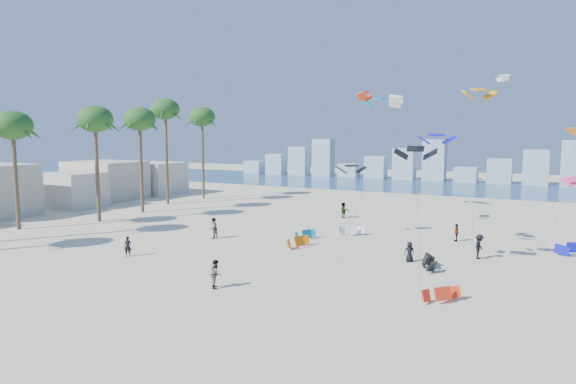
% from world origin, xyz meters
% --- Properties ---
extents(ground, '(220.00, 220.00, 0.00)m').
position_xyz_m(ground, '(0.00, 0.00, 0.00)').
color(ground, beige).
rests_on(ground, ground).
extents(ocean, '(220.00, 220.00, 0.00)m').
position_xyz_m(ocean, '(0.00, 72.00, 0.01)').
color(ocean, navy).
rests_on(ocean, ground).
extents(kitesurfer_near, '(0.68, 0.63, 1.56)m').
position_xyz_m(kitesurfer_near, '(-5.76, 6.10, 0.78)').
color(kitesurfer_near, black).
rests_on(kitesurfer_near, ground).
extents(kitesurfer_mid, '(1.03, 1.08, 1.76)m').
position_xyz_m(kitesurfer_mid, '(5.02, 2.92, 0.88)').
color(kitesurfer_mid, gray).
rests_on(kitesurfer_mid, ground).
extents(kitesurfers_far, '(30.61, 17.21, 1.89)m').
position_xyz_m(kitesurfers_far, '(9.25, 20.96, 0.89)').
color(kitesurfers_far, black).
rests_on(kitesurfers_far, ground).
extents(grounded_kites, '(23.41, 18.53, 0.96)m').
position_xyz_m(grounded_kites, '(12.94, 16.66, 0.44)').
color(grounded_kites, '#0C8D95').
rests_on(grounded_kites, ground).
extents(flying_kites, '(24.86, 33.46, 16.37)m').
position_xyz_m(flying_kites, '(12.55, 24.87, 11.50)').
color(flying_kites, black).
rests_on(flying_kites, ground).
extents(palm_row, '(7.19, 44.80, 15.07)m').
position_xyz_m(palm_row, '(-22.01, 16.15, 11.51)').
color(palm_row, brown).
rests_on(palm_row, ground).
extents(beachfront_buildings, '(11.50, 43.00, 6.00)m').
position_xyz_m(beachfront_buildings, '(-33.69, 20.82, 2.67)').
color(beachfront_buildings, beige).
rests_on(beachfront_buildings, ground).
extents(distant_skyline, '(85.00, 3.00, 8.40)m').
position_xyz_m(distant_skyline, '(-1.19, 82.00, 3.09)').
color(distant_skyline, '#9EADBF').
rests_on(distant_skyline, ground).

